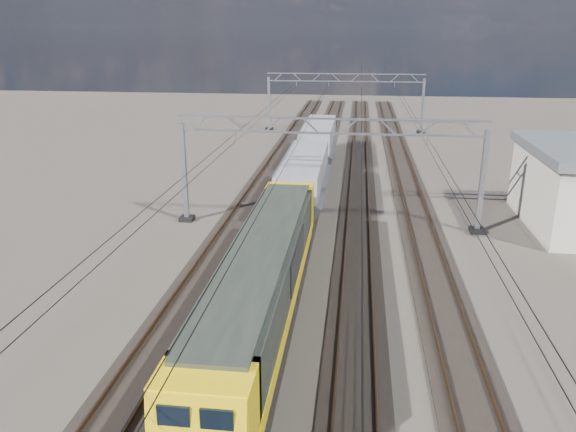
# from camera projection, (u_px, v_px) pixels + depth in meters

# --- Properties ---
(ground) EXTENTS (160.00, 160.00, 0.00)m
(ground) POSITION_uv_depth(u_px,v_px,m) (324.00, 249.00, 33.08)
(ground) COLOR black
(ground) RESTS_ON ground
(track_outer_west) EXTENTS (2.60, 140.00, 0.30)m
(track_outer_west) POSITION_uv_depth(u_px,v_px,m) (224.00, 243.00, 33.75)
(track_outer_west) COLOR black
(track_outer_west) RESTS_ON ground
(track_loco) EXTENTS (2.60, 140.00, 0.30)m
(track_loco) POSITION_uv_depth(u_px,v_px,m) (290.00, 246.00, 33.29)
(track_loco) COLOR black
(track_loco) RESTS_ON ground
(track_inner_east) EXTENTS (2.60, 140.00, 0.30)m
(track_inner_east) POSITION_uv_depth(u_px,v_px,m) (358.00, 249.00, 32.82)
(track_inner_east) COLOR black
(track_inner_east) RESTS_ON ground
(track_outer_east) EXTENTS (2.60, 140.00, 0.30)m
(track_outer_east) POSITION_uv_depth(u_px,v_px,m) (427.00, 253.00, 32.35)
(track_outer_east) COLOR black
(track_outer_east) RESTS_ON ground
(catenary_gantry_mid) EXTENTS (19.90, 0.90, 7.11)m
(catenary_gantry_mid) POSITION_uv_depth(u_px,v_px,m) (329.00, 168.00, 35.59)
(catenary_gantry_mid) COLOR #8E929B
(catenary_gantry_mid) RESTS_ON ground
(catenary_gantry_far) EXTENTS (19.90, 0.90, 7.11)m
(catenary_gantry_far) POSITION_uv_depth(u_px,v_px,m) (345.00, 100.00, 69.46)
(catenary_gantry_far) COLOR #8E929B
(catenary_gantry_far) RESTS_ON ground
(overhead_wires) EXTENTS (12.03, 140.00, 0.53)m
(overhead_wires) POSITION_uv_depth(u_px,v_px,m) (333.00, 129.00, 38.77)
(overhead_wires) COLOR black
(overhead_wires) RESTS_ON ground
(locomotive) EXTENTS (2.76, 21.10, 3.62)m
(locomotive) POSITION_uv_depth(u_px,v_px,m) (263.00, 278.00, 23.69)
(locomotive) COLOR black
(locomotive) RESTS_ON ground
(hopper_wagon_lead) EXTENTS (3.38, 13.00, 3.25)m
(hopper_wagon_lead) POSITION_uv_depth(u_px,v_px,m) (304.00, 176.00, 40.37)
(hopper_wagon_lead) COLOR black
(hopper_wagon_lead) RESTS_ON ground
(hopper_wagon_mid) EXTENTS (3.38, 13.00, 3.25)m
(hopper_wagon_mid) POSITION_uv_depth(u_px,v_px,m) (318.00, 139.00, 53.72)
(hopper_wagon_mid) COLOR black
(hopper_wagon_mid) RESTS_ON ground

